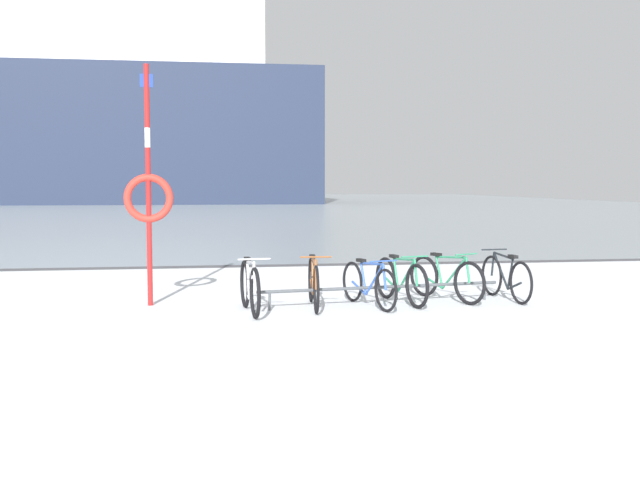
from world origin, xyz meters
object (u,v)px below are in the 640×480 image
at_px(bicycle_3, 401,281).
at_px(bicycle_5, 506,278).
at_px(bicycle_4, 446,278).
at_px(ferry_ship, 129,103).
at_px(bicycle_0, 250,287).
at_px(bicycle_1, 313,283).
at_px(bicycle_2, 369,284).
at_px(rescue_post, 148,192).

distance_m(bicycle_3, bicycle_5, 1.79).
distance_m(bicycle_4, ferry_ship, 62.90).
height_order(bicycle_0, bicycle_5, bicycle_0).
height_order(bicycle_1, bicycle_4, bicycle_1).
xyz_separation_m(bicycle_0, bicycle_2, (1.84, 0.29, -0.04)).
bearing_deg(ferry_ship, rescue_post, -83.49).
distance_m(bicycle_0, ferry_ship, 63.05).
bearing_deg(bicycle_5, ferry_ship, 101.67).
relative_size(rescue_post, ferry_ship, 0.10).
relative_size(bicycle_0, rescue_post, 0.46).
height_order(bicycle_4, bicycle_5, same).
bearing_deg(bicycle_0, bicycle_2, 8.91).
distance_m(bicycle_2, rescue_post, 3.68).
bearing_deg(rescue_post, bicycle_5, -2.81).
relative_size(bicycle_4, ferry_ship, 0.05).
distance_m(bicycle_0, bicycle_5, 4.23).
bearing_deg(bicycle_4, bicycle_5, -3.82).
xyz_separation_m(bicycle_4, ferry_ship, (-11.65, 61.11, 9.24)).
distance_m(bicycle_5, rescue_post, 5.87).
bearing_deg(bicycle_3, bicycle_2, -158.35).
bearing_deg(rescue_post, bicycle_0, -30.88).
height_order(bicycle_1, bicycle_2, bicycle_1).
distance_m(bicycle_4, bicycle_5, 0.99).
bearing_deg(bicycle_1, rescue_post, 166.82).
distance_m(bicycle_1, bicycle_4, 2.25).
relative_size(bicycle_5, rescue_post, 0.44).
bearing_deg(bicycle_1, bicycle_4, 9.45).
distance_m(bicycle_0, bicycle_4, 3.28).
height_order(bicycle_4, rescue_post, rescue_post).
bearing_deg(bicycle_5, rescue_post, 177.19).
bearing_deg(bicycle_2, bicycle_3, 21.65).
distance_m(bicycle_0, bicycle_2, 1.86).
bearing_deg(ferry_ship, bicycle_1, -81.28).
height_order(bicycle_0, ferry_ship, ferry_ship).
xyz_separation_m(bicycle_2, bicycle_5, (2.35, 0.33, 0.02)).
bearing_deg(ferry_ship, bicycle_3, -79.96).
bearing_deg(bicycle_4, bicycle_1, -170.55).
height_order(bicycle_0, bicycle_2, bicycle_0).
bearing_deg(ferry_ship, bicycle_0, -82.22).
distance_m(bicycle_2, bicycle_3, 0.61).
xyz_separation_m(bicycle_5, rescue_post, (-5.69, 0.28, 1.40)).
xyz_separation_m(bicycle_5, ferry_ship, (-12.64, 61.18, 9.24)).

